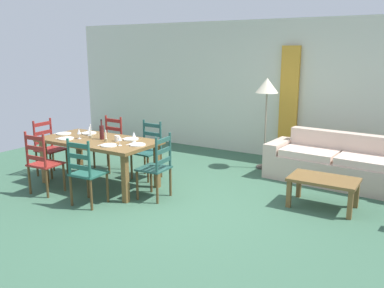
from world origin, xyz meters
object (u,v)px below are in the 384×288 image
object	(u,v)px
dining_chair_near_right	(86,172)
coffee_cup_primary	(117,138)
wine_glass_far_left	(89,129)
couch	(339,166)
wine_glass_far_right	(134,135)
wine_glass_near_left	(79,132)
dining_table	(99,145)
dining_chair_head_east	(157,167)
dining_chair_head_west	(49,148)
standing_lamp	(267,91)
coffee_table	(324,183)
wine_glass_near_right	(120,138)
dining_chair_far_left	(110,144)
wine_bottle	(102,132)
dining_chair_far_right	(148,150)
dining_chair_near_left	(43,163)

from	to	relation	value
dining_chair_near_right	coffee_cup_primary	size ratio (longest dim) A/B	10.67
dining_chair_near_right	wine_glass_far_left	distance (m)	1.24
coffee_cup_primary	couch	size ratio (longest dim) A/B	0.04
wine_glass_far_left	wine_glass_far_right	distance (m)	0.92
wine_glass_near_left	coffee_cup_primary	size ratio (longest dim) A/B	1.79
dining_table	dining_chair_head_east	bearing A→B (deg)	-0.85
dining_chair_head_west	standing_lamp	world-z (taller)	standing_lamp
wine_glass_far_right	coffee_table	xyz separation A→B (m)	(2.69, 0.73, -0.51)
dining_chair_near_right	wine_glass_near_right	size ratio (longest dim) A/B	5.96
dining_chair_far_left	coffee_table	world-z (taller)	dining_chair_far_left
coffee_cup_primary	standing_lamp	xyz separation A→B (m)	(1.55, 2.22, 0.62)
dining_table	coffee_table	bearing A→B (deg)	14.92
dining_table	standing_lamp	bearing A→B (deg)	50.34
dining_chair_near_right	coffee_cup_primary	xyz separation A→B (m)	(-0.13, 0.80, 0.32)
dining_chair_head_east	wine_bottle	xyz separation A→B (m)	(-1.09, 0.06, 0.39)
dining_chair_head_east	coffee_table	distance (m)	2.33
coffee_cup_primary	standing_lamp	world-z (taller)	standing_lamp
dining_chair_head_west	couch	xyz separation A→B (m)	(4.39, 2.12, -0.19)
dining_table	wine_glass_far_left	xyz separation A→B (m)	(-0.32, 0.14, 0.20)
wine_glass_near_left	coffee_cup_primary	distance (m)	0.65
dining_chair_far_right	couch	xyz separation A→B (m)	(2.83, 1.36, -0.19)
wine_bottle	wine_glass_near_left	size ratio (longest dim) A/B	1.96
dining_chair_far_left	couch	bearing A→B (deg)	19.97
dining_chair_head_east	wine_glass_far_left	size ratio (longest dim) A/B	5.96
wine_glass_near_right	couch	distance (m)	3.53
dining_chair_far_right	coffee_table	distance (m)	2.88
dining_chair_near_right	standing_lamp	size ratio (longest dim) A/B	0.59
wine_glass_near_left	coffee_cup_primary	xyz separation A→B (m)	(0.63, 0.17, -0.07)
wine_bottle	wine_glass_near_right	size ratio (longest dim) A/B	1.96
wine_bottle	wine_glass_far_left	size ratio (longest dim) A/B	1.96
coffee_table	dining_chair_far_right	bearing A→B (deg)	-177.04
dining_chair_head_west	dining_chair_near_left	bearing A→B (deg)	-44.68
wine_glass_far_right	dining_chair_near_right	bearing A→B (deg)	-98.95
dining_chair_near_left	dining_chair_near_right	world-z (taller)	same
dining_chair_near_right	standing_lamp	distance (m)	3.47
dining_chair_far_right	wine_glass_far_left	size ratio (longest dim) A/B	5.96
dining_chair_head_east	wine_glass_near_left	bearing A→B (deg)	-175.93
wine_bottle	coffee_table	bearing A→B (deg)	14.46
dining_chair_far_right	wine_glass_near_left	xyz separation A→B (m)	(-0.71, -0.85, 0.38)
dining_chair_near_right	dining_chair_far_right	size ratio (longest dim) A/B	1.00
dining_chair_far_right	coffee_table	xyz separation A→B (m)	(2.88, 0.15, -0.12)
couch	dining_chair_near_right	bearing A→B (deg)	-134.46
wine_glass_near_left	couch	world-z (taller)	wine_glass_near_left
wine_glass_near_left	standing_lamp	size ratio (longest dim) A/B	0.10
dining_chair_near_right	couch	world-z (taller)	dining_chair_near_right
dining_table	wine_glass_near_right	xyz separation A→B (m)	(0.57, -0.15, 0.20)
dining_chair_far_left	wine_glass_far_right	world-z (taller)	dining_chair_far_left
dining_chair_far_right	couch	distance (m)	3.15
wine_bottle	wine_glass_near_right	bearing A→B (deg)	-19.86
standing_lamp	wine_glass_far_right	bearing A→B (deg)	-121.13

